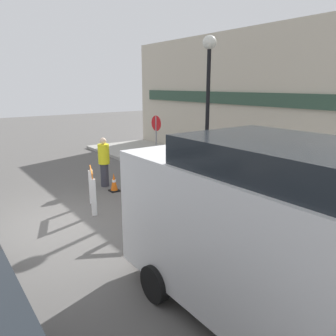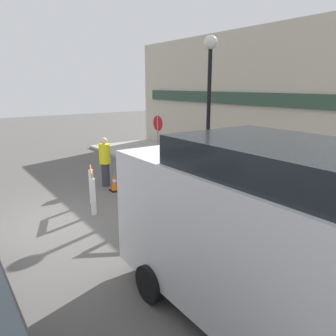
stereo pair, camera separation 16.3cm
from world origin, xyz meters
The scene contains 14 objects.
ground_plane centered at (0.00, 0.00, 0.00)m, with size 60.00×60.00×0.00m, color #565451.
sidewalk_slab centered at (0.00, 6.30, 0.07)m, with size 18.00×3.60×0.14m.
storefront_facade centered at (0.00, 8.18, 2.75)m, with size 18.00×0.22×5.50m.
streetlamp_post centered at (-0.40, 5.31, 3.20)m, with size 0.44×0.44×4.73m.
stop_sign centered at (-2.95, 4.97, 1.50)m, with size 0.60×0.06×2.04m.
barricade_0 centered at (-1.17, 3.49, 0.56)m, with size 0.59×0.69×1.05m.
barricade_1 centered at (-0.36, 1.08, 0.63)m, with size 0.98×0.46×1.15m.
barricade_2 centered at (1.68, 1.63, 0.62)m, with size 0.56×0.85×1.14m.
barricade_3 centered at (1.19, 4.12, 0.54)m, with size 0.75×0.39×1.02m.
traffic_cone_0 centered at (0.38, 4.39, 0.24)m, with size 0.30×0.30×0.50m.
traffic_cone_1 centered at (2.17, 3.46, 0.26)m, with size 0.30×0.30×0.55m.
traffic_cone_2 centered at (-1.44, 2.28, 0.29)m, with size 0.30×0.30×0.60m.
person_worker centered at (-2.11, 2.28, 0.88)m, with size 0.43×0.43×1.66m.
work_van centered at (5.59, 1.23, 1.44)m, with size 5.37×2.15×2.68m.
Camera 2 is at (7.81, -2.15, 3.34)m, focal length 35.00 mm.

